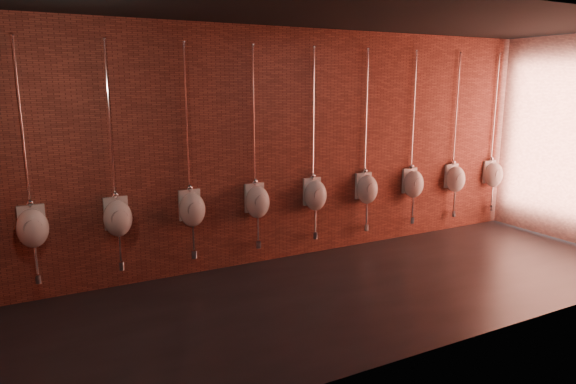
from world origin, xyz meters
name	(u,v)px	position (x,y,z in m)	size (l,w,h in m)	color
ground	(349,292)	(0.00, 0.00, 0.00)	(8.50, 8.50, 0.00)	black
room_shell	(353,124)	(0.00, 0.00, 2.01)	(8.54, 3.04, 3.22)	black
urinal_1	(32,226)	(-3.30, 1.39, 0.91)	(0.35, 0.31, 2.71)	silver
urinal_2	(118,217)	(-2.39, 1.39, 0.91)	(0.35, 0.31, 2.71)	silver
urinal_3	(192,208)	(-1.48, 1.39, 0.91)	(0.35, 0.31, 2.71)	silver
urinal_4	(257,201)	(-0.57, 1.39, 0.91)	(0.35, 0.31, 2.71)	silver
urinal_5	(315,194)	(0.34, 1.39, 0.91)	(0.35, 0.31, 2.71)	silver
urinal_6	(367,188)	(1.25, 1.39, 0.91)	(0.35, 0.31, 2.71)	silver
urinal_7	(413,183)	(2.16, 1.39, 0.91)	(0.35, 0.31, 2.71)	silver
urinal_8	(455,178)	(3.07, 1.39, 0.91)	(0.35, 0.31, 2.71)	silver
urinal_9	(493,174)	(3.98, 1.39, 0.91)	(0.35, 0.31, 2.71)	silver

